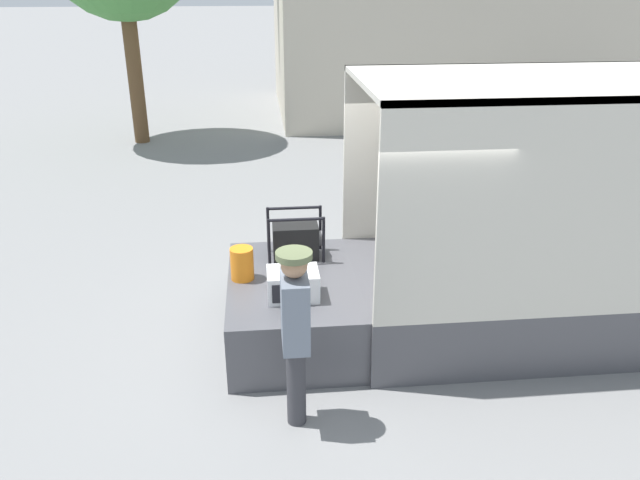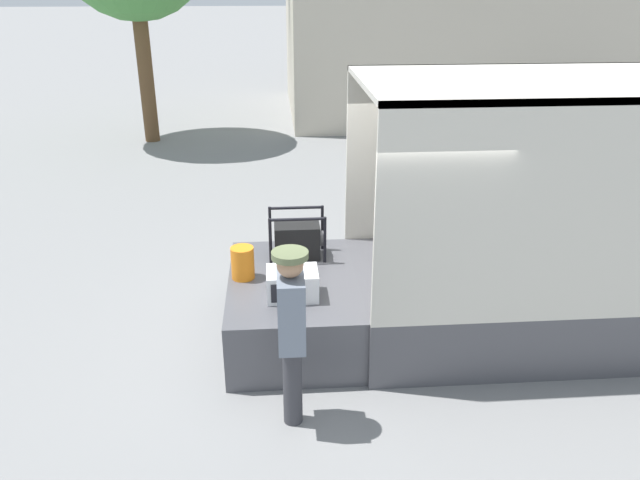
{
  "view_description": "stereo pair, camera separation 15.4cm",
  "coord_description": "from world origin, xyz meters",
  "px_view_note": "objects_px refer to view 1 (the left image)",
  "views": [
    {
      "loc": [
        -1.05,
        -6.34,
        3.94
      ],
      "look_at": [
        -0.43,
        -0.2,
        1.29
      ],
      "focal_mm": 35.0,
      "sensor_mm": 36.0,
      "label": 1
    },
    {
      "loc": [
        -0.9,
        -6.36,
        3.94
      ],
      "look_at": [
        -0.43,
        -0.2,
        1.29
      ],
      "focal_mm": 35.0,
      "sensor_mm": 36.0,
      "label": 2
    }
  ],
  "objects_px": {
    "microwave": "(293,284)",
    "orange_bucket": "(242,264)",
    "portable_generator": "(297,240)",
    "worker_person": "(295,321)"
  },
  "relations": [
    {
      "from": "microwave",
      "to": "orange_bucket",
      "type": "height_order",
      "value": "orange_bucket"
    },
    {
      "from": "portable_generator",
      "to": "orange_bucket",
      "type": "relative_size",
      "value": 1.83
    },
    {
      "from": "orange_bucket",
      "to": "worker_person",
      "type": "bearing_deg",
      "value": -72.84
    },
    {
      "from": "portable_generator",
      "to": "orange_bucket",
      "type": "distance_m",
      "value": 0.85
    },
    {
      "from": "orange_bucket",
      "to": "portable_generator",
      "type": "bearing_deg",
      "value": 39.23
    },
    {
      "from": "microwave",
      "to": "orange_bucket",
      "type": "distance_m",
      "value": 0.73
    },
    {
      "from": "portable_generator",
      "to": "worker_person",
      "type": "distance_m",
      "value": 2.16
    },
    {
      "from": "microwave",
      "to": "orange_bucket",
      "type": "relative_size",
      "value": 1.46
    },
    {
      "from": "microwave",
      "to": "portable_generator",
      "type": "relative_size",
      "value": 0.8
    },
    {
      "from": "microwave",
      "to": "portable_generator",
      "type": "distance_m",
      "value": 1.04
    }
  ]
}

